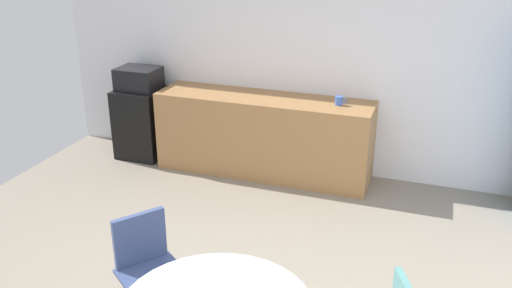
{
  "coord_description": "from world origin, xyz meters",
  "views": [
    {
      "loc": [
        1.42,
        -2.75,
        2.69
      ],
      "look_at": [
        0.01,
        1.24,
        0.95
      ],
      "focal_mm": 38.24,
      "sensor_mm": 36.0,
      "label": 1
    }
  ],
  "objects": [
    {
      "name": "microwave",
      "position": [
        -1.95,
        2.65,
        0.97
      ],
      "size": [
        0.48,
        0.38,
        0.26
      ],
      "primitive_type": "cube",
      "color": "black",
      "rests_on": "mini_fridge"
    },
    {
      "name": "mini_fridge",
      "position": [
        -1.95,
        2.65,
        0.42
      ],
      "size": [
        0.54,
        0.54,
        0.84
      ],
      "primitive_type": "cube",
      "color": "black",
      "rests_on": "ground_plane"
    },
    {
      "name": "mug_white",
      "position": [
        0.43,
        2.65,
        0.95
      ],
      "size": [
        0.13,
        0.08,
        0.09
      ],
      "color": "#3F66BF",
      "rests_on": "counter_block"
    },
    {
      "name": "chair_navy",
      "position": [
        -0.35,
        -0.0,
        0.52
      ],
      "size": [
        0.59,
        0.59,
        0.83
      ],
      "color": "silver",
      "rests_on": "ground_plane"
    },
    {
      "name": "counter_block",
      "position": [
        -0.4,
        2.65,
        0.45
      ],
      "size": [
        2.41,
        0.6,
        0.9
      ],
      "primitive_type": "cube",
      "color": "#9E7042",
      "rests_on": "ground_plane"
    },
    {
      "name": "wall_back",
      "position": [
        0.0,
        3.0,
        1.3
      ],
      "size": [
        6.0,
        0.1,
        2.6
      ],
      "primitive_type": "cube",
      "color": "silver",
      "rests_on": "ground_plane"
    }
  ]
}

